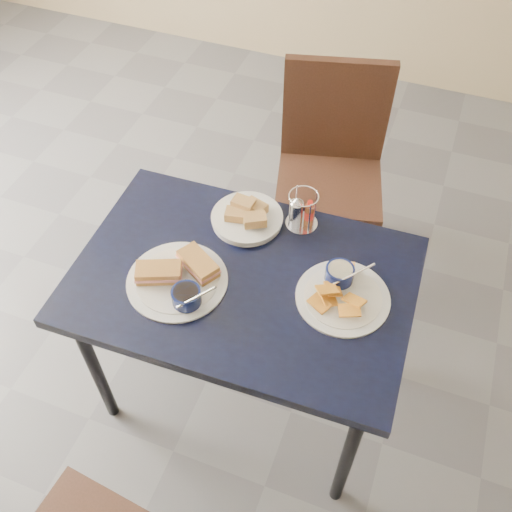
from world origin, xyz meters
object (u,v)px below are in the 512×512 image
(bread_basket, at_px, (247,217))
(condiment_caddy, at_px, (301,212))
(chair_far, at_px, (336,158))
(dining_table, at_px, (243,291))
(plantain_plate, at_px, (341,290))
(sandwich_plate, at_px, (179,278))

(bread_basket, relative_size, condiment_caddy, 1.77)
(chair_far, relative_size, bread_basket, 3.96)
(bread_basket, bearing_deg, dining_table, -72.31)
(plantain_plate, bearing_deg, bread_basket, 154.23)
(dining_table, height_order, sandwich_plate, sandwich_plate)
(chair_far, xyz_separation_m, condiment_caddy, (0.02, -0.61, 0.26))
(sandwich_plate, relative_size, plantain_plate, 1.11)
(chair_far, height_order, condiment_caddy, chair_far)
(sandwich_plate, bearing_deg, plantain_plate, 15.83)
(sandwich_plate, bearing_deg, bread_basket, 72.34)
(sandwich_plate, height_order, condiment_caddy, condiment_caddy)
(chair_far, bearing_deg, condiment_caddy, -88.37)
(dining_table, bearing_deg, plantain_plate, 8.80)
(sandwich_plate, distance_m, condiment_caddy, 0.47)
(dining_table, distance_m, sandwich_plate, 0.22)
(chair_far, height_order, sandwich_plate, chair_far)
(chair_far, relative_size, condiment_caddy, 7.02)
(condiment_caddy, bearing_deg, dining_table, -109.23)
(dining_table, bearing_deg, bread_basket, 107.69)
(sandwich_plate, xyz_separation_m, bread_basket, (0.10, 0.32, -0.00))
(chair_far, xyz_separation_m, sandwich_plate, (-0.26, -0.98, 0.23))
(bread_basket, bearing_deg, condiment_caddy, 17.38)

